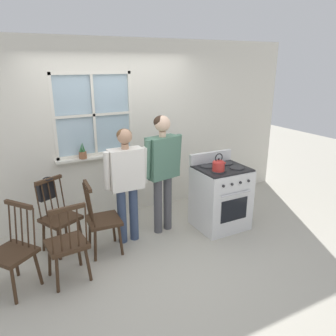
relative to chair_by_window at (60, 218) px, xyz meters
name	(u,v)px	position (x,y,z in m)	size (l,w,h in m)	color
ground_plane	(154,254)	(1.02, -0.69, -0.44)	(16.00, 16.00, 0.00)	#B2AD9E
wall_back	(115,133)	(1.03, 0.71, 0.89)	(6.40, 0.16, 2.70)	silver
chair_by_window	(60,218)	(0.00, 0.00, 0.00)	(0.55, 0.54, 0.96)	#3D2819
chair_near_wall	(67,245)	(-0.04, -0.70, 0.00)	(0.46, 0.44, 0.96)	#3D2819
chair_center_cluster	(13,252)	(-0.58, -0.60, 0.00)	(0.57, 0.58, 0.96)	#3D2819
chair_near_stove	(102,220)	(0.47, -0.32, 0.00)	(0.43, 0.45, 0.96)	#3D2819
person_elderly_left	(126,176)	(0.85, -0.21, 0.50)	(0.59, 0.22, 1.56)	#384766
person_teen_center	(163,162)	(1.41, -0.17, 0.60)	(0.62, 0.30, 1.69)	#4C4C51
stove	(220,197)	(2.21, -0.45, 0.03)	(0.71, 0.68, 1.08)	silver
kettle	(219,165)	(2.05, -0.58, 0.58)	(0.21, 0.17, 0.25)	red
potted_plant	(83,153)	(0.50, 0.62, 0.66)	(0.11, 0.11, 0.24)	#935B3D
handbag	(46,189)	(-0.10, 0.21, 0.34)	(0.24, 0.24, 0.31)	black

